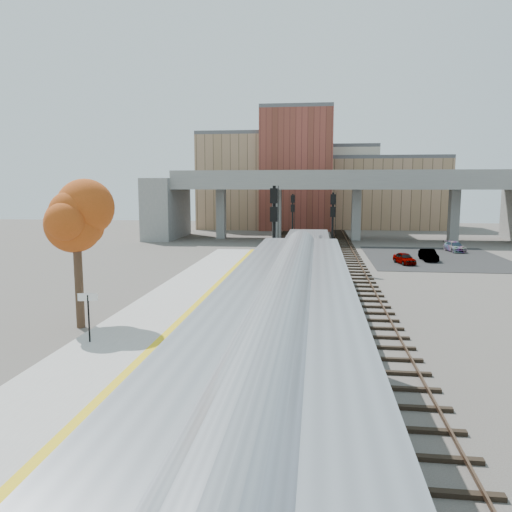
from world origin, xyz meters
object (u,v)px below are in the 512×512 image
(signal_mast_mid, at_px, (332,233))
(car_a, at_px, (405,258))
(signal_mast_near, at_px, (274,243))
(signal_mast_far, at_px, (292,224))
(car_c, at_px, (455,247))
(coach, at_px, (277,441))
(car_b, at_px, (428,255))
(tree, at_px, (76,218))
(locomotive, at_px, (306,269))

(signal_mast_mid, xyz_separation_m, car_a, (7.04, 4.61, -2.81))
(signal_mast_near, xyz_separation_m, signal_mast_far, (-0.00, 24.31, -0.61))
(signal_mast_mid, bearing_deg, car_c, 45.81)
(coach, height_order, car_b, coach)
(tree, relative_size, car_b, 2.26)
(car_a, bearing_deg, coach, -117.35)
(signal_mast_far, xyz_separation_m, car_c, (18.39, 2.46, -2.57))
(car_a, bearing_deg, signal_mast_far, 130.92)
(locomotive, xyz_separation_m, signal_mast_near, (-2.10, 0.77, 1.51))
(coach, distance_m, signal_mast_far, 47.74)
(coach, xyz_separation_m, tree, (-11.70, 15.80, 3.04))
(signal_mast_near, bearing_deg, signal_mast_mid, 71.23)
(coach, xyz_separation_m, signal_mast_mid, (2.00, 35.44, 0.59))
(locomotive, relative_size, signal_mast_mid, 2.76)
(signal_mast_near, height_order, signal_mast_mid, signal_mast_near)
(locomotive, bearing_deg, tree, -149.81)
(signal_mast_near, bearing_deg, car_a, 56.27)
(tree, distance_m, car_c, 44.62)
(tree, bearing_deg, locomotive, 30.19)
(coach, relative_size, signal_mast_far, 3.80)
(locomotive, bearing_deg, car_a, 62.62)
(car_b, bearing_deg, signal_mast_mid, -147.28)
(signal_mast_near, distance_m, tree, 12.41)
(signal_mast_mid, xyz_separation_m, car_b, (9.76, 7.02, -2.78))
(signal_mast_near, height_order, tree, tree)
(signal_mast_mid, bearing_deg, signal_mast_far, 108.51)
(signal_mast_mid, xyz_separation_m, signal_mast_far, (-4.10, 12.25, -0.22))
(car_a, bearing_deg, tree, -145.17)
(signal_mast_far, xyz_separation_m, tree, (-9.60, -31.89, 2.66))
(coach, distance_m, car_a, 41.12)
(signal_mast_mid, distance_m, car_b, 12.35)
(coach, distance_m, car_b, 44.12)
(locomotive, distance_m, car_a, 19.72)
(car_b, bearing_deg, car_a, -141.54)
(car_a, bearing_deg, car_b, 26.84)
(coach, bearing_deg, signal_mast_mid, 86.77)
(signal_mast_mid, bearing_deg, coach, -93.23)
(coach, relative_size, car_b, 7.19)
(signal_mast_near, distance_m, signal_mast_far, 24.32)
(locomotive, xyz_separation_m, signal_mast_mid, (2.00, 12.84, 1.11))
(signal_mast_near, bearing_deg, coach, -84.87)
(locomotive, height_order, car_c, locomotive)
(signal_mast_far, bearing_deg, locomotive, -85.21)
(coach, distance_m, signal_mast_near, 23.49)
(signal_mast_near, bearing_deg, car_b, 54.01)
(signal_mast_near, xyz_separation_m, car_c, (18.39, 26.77, -3.19))
(car_c, bearing_deg, signal_mast_near, -131.62)
(signal_mast_far, relative_size, car_a, 2.08)
(car_c, bearing_deg, car_a, -132.85)
(signal_mast_far, relative_size, car_b, 1.89)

